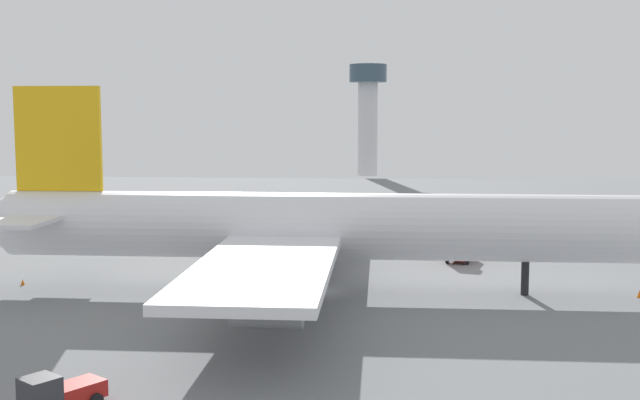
{
  "coord_description": "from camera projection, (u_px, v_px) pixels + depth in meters",
  "views": [
    {
      "loc": [
        5.45,
        -69.9,
        16.15
      ],
      "look_at": [
        0.0,
        0.0,
        8.42
      ],
      "focal_mm": 43.81,
      "sensor_mm": 36.0,
      "label": 1
    }
  ],
  "objects": [
    {
      "name": "cargo_airplane",
      "position": [
        316.0,
        227.0,
        70.83
      ],
      "size": [
        63.15,
        56.1,
        18.72
      ],
      "color": "silver",
      "rests_on": "ground_plane"
    },
    {
      "name": "safety_cone_nose",
      "position": [
        640.0,
        294.0,
        68.96
      ],
      "size": [
        0.5,
        0.5,
        0.71
      ],
      "primitive_type": "cone",
      "color": "orange",
      "rests_on": "ground_plane"
    },
    {
      "name": "control_tower",
      "position": [
        368.0,
        107.0,
        204.79
      ],
      "size": [
        9.76,
        9.76,
        29.1
      ],
      "color": "silver",
      "rests_on": "ground_plane"
    },
    {
      "name": "baggage_tug",
      "position": [
        58.0,
        393.0,
        42.32
      ],
      "size": [
        4.06,
        4.73,
        2.24
      ],
      "color": "#333338",
      "rests_on": "ground_plane"
    },
    {
      "name": "cargo_loader",
      "position": [
        555.0,
        233.0,
        99.31
      ],
      "size": [
        3.42,
        5.07,
        2.25
      ],
      "color": "yellow",
      "rests_on": "ground_plane"
    },
    {
      "name": "ground_plane",
      "position": [
        320.0,
        291.0,
        71.46
      ],
      "size": [
        252.6,
        252.6,
        0.0
      ],
      "primitive_type": "plane",
      "color": "slate"
    },
    {
      "name": "safety_cone_tail",
      "position": [
        23.0,
        282.0,
        74.12
      ],
      "size": [
        0.39,
        0.39,
        0.55
      ],
      "primitive_type": "cone",
      "color": "orange",
      "rests_on": "ground_plane"
    },
    {
      "name": "maintenance_van",
      "position": [
        460.0,
        251.0,
        85.67
      ],
      "size": [
        3.51,
        5.1,
        2.34
      ],
      "color": "#B21E19",
      "rests_on": "ground_plane"
    }
  ]
}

